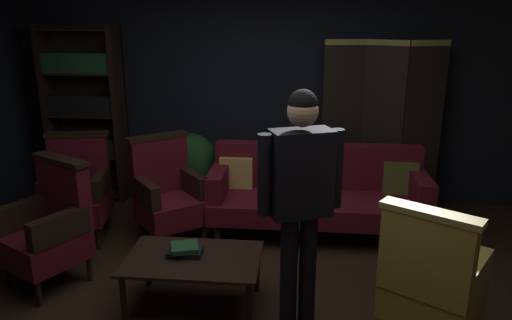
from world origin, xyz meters
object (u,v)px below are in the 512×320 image
(folding_screen, at_px, (382,125))
(armchair_wing_right, at_px, (167,193))
(armchair_gilt_accent, at_px, (431,281))
(coffee_table, at_px, (193,263))
(book_black_cloth, at_px, (185,252))
(book_green_cloth, at_px, (185,247))
(standing_figure, at_px, (300,191))
(armchair_wing_far, at_px, (50,227))
(armchair_wing_left, at_px, (78,191))
(bookshelf, at_px, (85,110))
(velvet_couch, at_px, (317,190))
(potted_plant, at_px, (191,166))

(folding_screen, height_order, armchair_wing_right, folding_screen)
(armchair_gilt_accent, bearing_deg, coffee_table, 169.98)
(folding_screen, relative_size, armchair_wing_right, 1.83)
(folding_screen, height_order, book_black_cloth, folding_screen)
(book_green_cloth, bearing_deg, folding_screen, 50.73)
(standing_figure, relative_size, book_black_cloth, 6.64)
(coffee_table, height_order, armchair_wing_far, armchair_wing_far)
(armchair_wing_left, bearing_deg, standing_figure, -29.64)
(coffee_table, bearing_deg, bookshelf, 128.88)
(armchair_wing_left, bearing_deg, book_green_cloth, -38.56)
(bookshelf, distance_m, armchair_wing_far, 2.07)
(folding_screen, relative_size, book_green_cloth, 9.60)
(velvet_couch, xyz_separation_m, potted_plant, (-1.39, 0.46, 0.06))
(potted_plant, height_order, book_black_cloth, potted_plant)
(potted_plant, bearing_deg, armchair_wing_right, -93.99)
(folding_screen, xyz_separation_m, velvet_couch, (-0.70, -0.69, -0.53))
(folding_screen, height_order, velvet_couch, folding_screen)
(armchair_wing_far, distance_m, potted_plant, 1.82)
(book_black_cloth, bearing_deg, potted_plant, 101.52)
(coffee_table, xyz_separation_m, armchair_wing_left, (-1.40, 1.10, 0.12))
(bookshelf, xyz_separation_m, armchair_wing_left, (0.36, -1.08, -0.59))
(velvet_couch, bearing_deg, book_green_cloth, -125.66)
(coffee_table, bearing_deg, velvet_couch, 56.84)
(bookshelf, xyz_separation_m, standing_figure, (2.54, -2.33, -0.06))
(folding_screen, relative_size, book_black_cloth, 7.41)
(velvet_couch, xyz_separation_m, armchair_wing_left, (-2.34, -0.35, 0.04))
(velvet_couch, bearing_deg, standing_figure, -95.79)
(standing_figure, height_order, book_black_cloth, standing_figure)
(velvet_couch, relative_size, armchair_wing_far, 2.04)
(armchair_wing_far, bearing_deg, armchair_wing_right, 48.88)
(folding_screen, relative_size, armchair_wing_left, 1.83)
(armchair_gilt_accent, distance_m, standing_figure, 1.02)
(coffee_table, distance_m, book_green_cloth, 0.13)
(folding_screen, distance_m, book_green_cloth, 2.75)
(bookshelf, relative_size, coffee_table, 2.05)
(armchair_wing_left, xyz_separation_m, standing_figure, (2.18, -1.24, 0.54))
(velvet_couch, distance_m, armchair_wing_far, 2.48)
(folding_screen, height_order, book_green_cloth, folding_screen)
(book_black_cloth, bearing_deg, armchair_wing_left, 141.44)
(bookshelf, xyz_separation_m, velvet_couch, (2.70, -0.74, -0.63))
(standing_figure, bearing_deg, armchair_wing_right, 135.64)
(armchair_wing_left, distance_m, book_black_cloth, 1.70)
(potted_plant, bearing_deg, coffee_table, -76.71)
(armchair_gilt_accent, distance_m, book_green_cloth, 1.74)
(folding_screen, bearing_deg, armchair_wing_left, -161.28)
(bookshelf, xyz_separation_m, book_black_cloth, (1.69, -2.15, -0.64))
(velvet_couch, bearing_deg, armchair_wing_left, -171.61)
(folding_screen, relative_size, bookshelf, 0.93)
(book_black_cloth, relative_size, book_green_cloth, 1.30)
(bookshelf, height_order, book_green_cloth, bookshelf)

